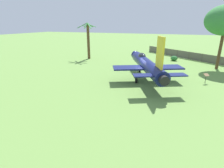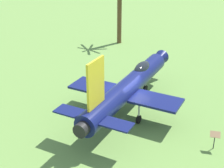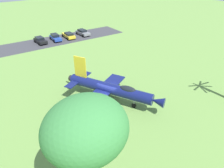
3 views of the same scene
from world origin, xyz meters
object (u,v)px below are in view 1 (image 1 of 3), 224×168
(palm_tree, at_px, (88,40))
(info_plaque, at_px, (206,76))
(display_jet, at_px, (146,64))
(shrub_near_fence, at_px, (174,58))

(palm_tree, distance_m, info_plaque, 21.68)
(palm_tree, bearing_deg, display_jet, 54.39)
(display_jet, bearing_deg, palm_tree, 29.10)
(info_plaque, bearing_deg, display_jet, -82.05)
(display_jet, distance_m, shrub_near_fence, 13.68)
(info_plaque, bearing_deg, shrub_near_fence, -161.57)
(display_jet, xyz_separation_m, info_plaque, (-0.96, 6.85, -1.09))
(display_jet, relative_size, palm_tree, 1.90)
(display_jet, xyz_separation_m, palm_tree, (-9.29, -12.97, 1.59))
(display_jet, distance_m, palm_tree, 16.04)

